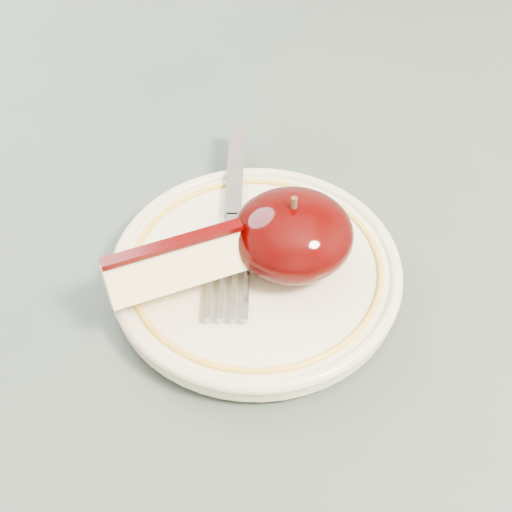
{
  "coord_description": "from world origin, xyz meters",
  "views": [
    {
      "loc": [
        0.04,
        -0.32,
        1.13
      ],
      "look_at": [
        0.05,
        -0.01,
        0.78
      ],
      "focal_mm": 50.0,
      "sensor_mm": 36.0,
      "label": 1
    }
  ],
  "objects_px": {
    "plate": "(256,270)",
    "table": "(188,346)",
    "apple_half": "(292,235)",
    "fork": "(233,217)"
  },
  "relations": [
    {
      "from": "fork",
      "to": "table",
      "type": "bearing_deg",
      "value": 132.43
    },
    {
      "from": "apple_half",
      "to": "fork",
      "type": "distance_m",
      "value": 0.06
    },
    {
      "from": "apple_half",
      "to": "fork",
      "type": "bearing_deg",
      "value": 135.89
    },
    {
      "from": "fork",
      "to": "apple_half",
      "type": "bearing_deg",
      "value": -130.48
    },
    {
      "from": "table",
      "to": "apple_half",
      "type": "height_order",
      "value": "apple_half"
    },
    {
      "from": "plate",
      "to": "apple_half",
      "type": "height_order",
      "value": "apple_half"
    },
    {
      "from": "table",
      "to": "fork",
      "type": "height_order",
      "value": "fork"
    },
    {
      "from": "table",
      "to": "fork",
      "type": "relative_size",
      "value": 4.67
    },
    {
      "from": "plate",
      "to": "table",
      "type": "bearing_deg",
      "value": 168.49
    },
    {
      "from": "plate",
      "to": "fork",
      "type": "distance_m",
      "value": 0.05
    }
  ]
}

